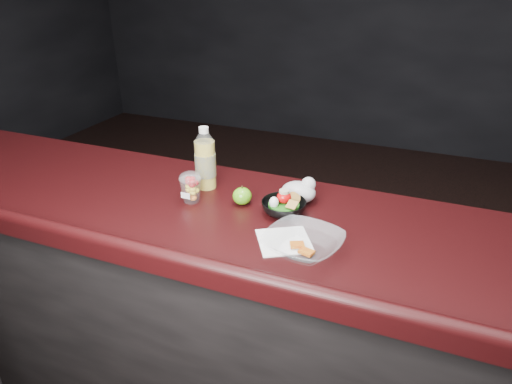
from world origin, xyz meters
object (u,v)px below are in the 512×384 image
at_px(green_apple, 242,196).
at_px(snack_bowl, 283,206).
at_px(fruit_cup, 191,186).
at_px(takeout_bowl, 303,244).
at_px(lemonade_bottle, 205,163).

xyz_separation_m(green_apple, snack_bowl, (0.16, -0.01, -0.00)).
xyz_separation_m(fruit_cup, takeout_bowl, (0.48, -0.17, -0.03)).
distance_m(snack_bowl, takeout_bowl, 0.24).
height_order(fruit_cup, takeout_bowl, fruit_cup).
xyz_separation_m(lemonade_bottle, snack_bowl, (0.35, -0.09, -0.07)).
xyz_separation_m(green_apple, takeout_bowl, (0.29, -0.22, -0.00)).
bearing_deg(snack_bowl, lemonade_bottle, 165.16).
distance_m(fruit_cup, snack_bowl, 0.35).
bearing_deg(fruit_cup, takeout_bowl, -19.35).
distance_m(lemonade_bottle, takeout_bowl, 0.57).
distance_m(lemonade_bottle, fruit_cup, 0.14).
distance_m(fruit_cup, green_apple, 0.19).
relative_size(lemonade_bottle, fruit_cup, 2.09).
height_order(fruit_cup, snack_bowl, fruit_cup).
bearing_deg(green_apple, snack_bowl, -4.54).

